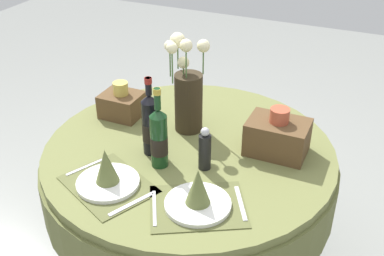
{
  "coord_description": "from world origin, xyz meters",
  "views": [
    {
      "loc": [
        0.71,
        -1.55,
        1.84
      ],
      "look_at": [
        0.0,
        0.03,
        0.8
      ],
      "focal_mm": 44.54,
      "sensor_mm": 36.0,
      "label": 1
    }
  ],
  "objects_px": {
    "wine_bottle_right": "(159,138)",
    "pepper_mill": "(205,150)",
    "wine_bottle_left": "(150,124)",
    "place_setting_left": "(107,175)",
    "woven_basket_side_right": "(277,136)",
    "place_setting_right": "(198,196)",
    "dining_table": "(189,176)",
    "flower_vase": "(187,92)",
    "woven_basket_side_left": "(122,104)"
  },
  "relations": [
    {
      "from": "wine_bottle_left",
      "to": "woven_basket_side_left",
      "type": "xyz_separation_m",
      "value": [
        -0.28,
        0.22,
        -0.07
      ]
    },
    {
      "from": "woven_basket_side_left",
      "to": "pepper_mill",
      "type": "bearing_deg",
      "value": -24.4
    },
    {
      "from": "woven_basket_side_left",
      "to": "woven_basket_side_right",
      "type": "bearing_deg",
      "value": -0.68
    },
    {
      "from": "place_setting_right",
      "to": "wine_bottle_left",
      "type": "height_order",
      "value": "wine_bottle_left"
    },
    {
      "from": "place_setting_right",
      "to": "woven_basket_side_left",
      "type": "bearing_deg",
      "value": 141.82
    },
    {
      "from": "place_setting_right",
      "to": "wine_bottle_right",
      "type": "distance_m",
      "value": 0.31
    },
    {
      "from": "dining_table",
      "to": "place_setting_right",
      "type": "height_order",
      "value": "place_setting_right"
    },
    {
      "from": "dining_table",
      "to": "woven_basket_side_left",
      "type": "height_order",
      "value": "woven_basket_side_left"
    },
    {
      "from": "dining_table",
      "to": "wine_bottle_right",
      "type": "relative_size",
      "value": 3.7
    },
    {
      "from": "place_setting_left",
      "to": "dining_table",
      "type": "bearing_deg",
      "value": 64.64
    },
    {
      "from": "flower_vase",
      "to": "pepper_mill",
      "type": "relative_size",
      "value": 2.39
    },
    {
      "from": "place_setting_left",
      "to": "place_setting_right",
      "type": "height_order",
      "value": "same"
    },
    {
      "from": "wine_bottle_left",
      "to": "pepper_mill",
      "type": "height_order",
      "value": "wine_bottle_left"
    },
    {
      "from": "place_setting_left",
      "to": "wine_bottle_left",
      "type": "bearing_deg",
      "value": 80.84
    },
    {
      "from": "pepper_mill",
      "to": "woven_basket_side_left",
      "type": "relative_size",
      "value": 1.01
    },
    {
      "from": "place_setting_right",
      "to": "woven_basket_side_left",
      "type": "height_order",
      "value": "woven_basket_side_left"
    },
    {
      "from": "wine_bottle_right",
      "to": "pepper_mill",
      "type": "xyz_separation_m",
      "value": [
        0.17,
        0.05,
        -0.04
      ]
    },
    {
      "from": "place_setting_right",
      "to": "woven_basket_side_left",
      "type": "xyz_separation_m",
      "value": [
        -0.59,
        0.47,
        0.02
      ]
    },
    {
      "from": "flower_vase",
      "to": "woven_basket_side_left",
      "type": "bearing_deg",
      "value": -177.38
    },
    {
      "from": "flower_vase",
      "to": "dining_table",
      "type": "bearing_deg",
      "value": -63.42
    },
    {
      "from": "wine_bottle_left",
      "to": "wine_bottle_right",
      "type": "height_order",
      "value": "same"
    },
    {
      "from": "pepper_mill",
      "to": "flower_vase",
      "type": "bearing_deg",
      "value": 126.83
    },
    {
      "from": "place_setting_right",
      "to": "wine_bottle_right",
      "type": "xyz_separation_m",
      "value": [
        -0.24,
        0.18,
        0.08
      ]
    },
    {
      "from": "woven_basket_side_right",
      "to": "wine_bottle_right",
      "type": "bearing_deg",
      "value": -145.01
    },
    {
      "from": "woven_basket_side_left",
      "to": "wine_bottle_left",
      "type": "bearing_deg",
      "value": -38.87
    },
    {
      "from": "pepper_mill",
      "to": "place_setting_left",
      "type": "bearing_deg",
      "value": -138.87
    },
    {
      "from": "place_setting_right",
      "to": "woven_basket_side_right",
      "type": "distance_m",
      "value": 0.49
    },
    {
      "from": "woven_basket_side_left",
      "to": "wine_bottle_right",
      "type": "bearing_deg",
      "value": -39.67
    },
    {
      "from": "place_setting_left",
      "to": "flower_vase",
      "type": "height_order",
      "value": "flower_vase"
    },
    {
      "from": "dining_table",
      "to": "pepper_mill",
      "type": "relative_size",
      "value": 6.81
    },
    {
      "from": "flower_vase",
      "to": "woven_basket_side_left",
      "type": "relative_size",
      "value": 2.4
    },
    {
      "from": "dining_table",
      "to": "woven_basket_side_left",
      "type": "relative_size",
      "value": 6.85
    },
    {
      "from": "flower_vase",
      "to": "wine_bottle_left",
      "type": "height_order",
      "value": "flower_vase"
    },
    {
      "from": "flower_vase",
      "to": "wine_bottle_left",
      "type": "relative_size",
      "value": 1.3
    },
    {
      "from": "dining_table",
      "to": "pepper_mill",
      "type": "distance_m",
      "value": 0.29
    },
    {
      "from": "dining_table",
      "to": "wine_bottle_right",
      "type": "xyz_separation_m",
      "value": [
        -0.06,
        -0.16,
        0.28
      ]
    },
    {
      "from": "wine_bottle_left",
      "to": "pepper_mill",
      "type": "xyz_separation_m",
      "value": [
        0.25,
        -0.01,
        -0.05
      ]
    },
    {
      "from": "dining_table",
      "to": "place_setting_right",
      "type": "bearing_deg",
      "value": -61.02
    },
    {
      "from": "flower_vase",
      "to": "place_setting_right",
      "type": "bearing_deg",
      "value": -61.71
    },
    {
      "from": "wine_bottle_right",
      "to": "place_setting_right",
      "type": "bearing_deg",
      "value": -35.92
    },
    {
      "from": "wine_bottle_left",
      "to": "wine_bottle_right",
      "type": "relative_size",
      "value": 1.0
    },
    {
      "from": "wine_bottle_left",
      "to": "woven_basket_side_right",
      "type": "xyz_separation_m",
      "value": [
        0.48,
        0.21,
        -0.06
      ]
    },
    {
      "from": "place_setting_right",
      "to": "pepper_mill",
      "type": "xyz_separation_m",
      "value": [
        -0.07,
        0.23,
        0.04
      ]
    },
    {
      "from": "flower_vase",
      "to": "woven_basket_side_left",
      "type": "height_order",
      "value": "flower_vase"
    },
    {
      "from": "pepper_mill",
      "to": "wine_bottle_left",
      "type": "bearing_deg",
      "value": 176.62
    },
    {
      "from": "wine_bottle_left",
      "to": "woven_basket_side_left",
      "type": "bearing_deg",
      "value": 141.13
    },
    {
      "from": "wine_bottle_left",
      "to": "woven_basket_side_right",
      "type": "distance_m",
      "value": 0.53
    },
    {
      "from": "place_setting_right",
      "to": "wine_bottle_left",
      "type": "bearing_deg",
      "value": 142.43
    },
    {
      "from": "wine_bottle_left",
      "to": "place_setting_left",
      "type": "bearing_deg",
      "value": -99.16
    },
    {
      "from": "place_setting_right",
      "to": "flower_vase",
      "type": "height_order",
      "value": "flower_vase"
    }
  ]
}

